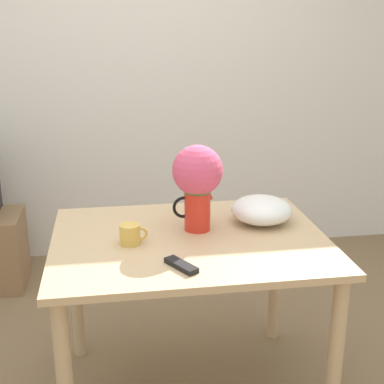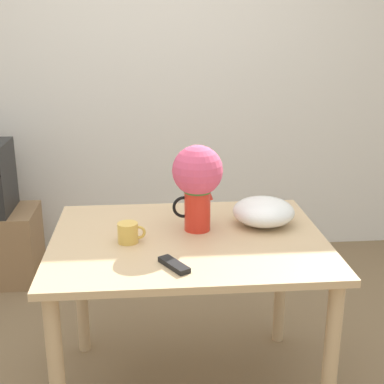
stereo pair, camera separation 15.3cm
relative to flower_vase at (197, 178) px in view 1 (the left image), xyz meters
The scene contains 6 objects.
wall_back 1.65m from the flower_vase, 97.87° to the left, with size 8.00×0.05×2.60m.
table 0.36m from the flower_vase, 119.07° to the right, with size 1.15×0.89×0.78m.
flower_vase is the anchor object (origin of this frame).
coffee_mug 0.37m from the flower_vase, 158.60° to the right, with size 0.12×0.08×0.08m.
white_bowl 0.35m from the flower_vase, ahead, with size 0.28×0.28×0.12m.
remote_control 0.45m from the flower_vase, 108.34° to the right, with size 0.12×0.16×0.02m.
Camera 1 is at (-0.14, -1.95, 1.65)m, focal length 50.00 mm.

